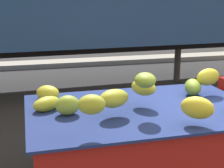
% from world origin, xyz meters
% --- Properties ---
extents(curb_strip, '(80.00, 0.80, 0.16)m').
position_xyz_m(curb_strip, '(0.00, 8.07, 0.08)').
color(curb_strip, gray).
rests_on(curb_strip, ground).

